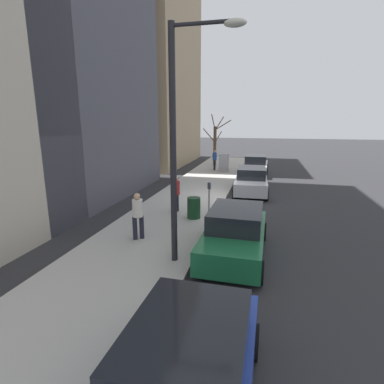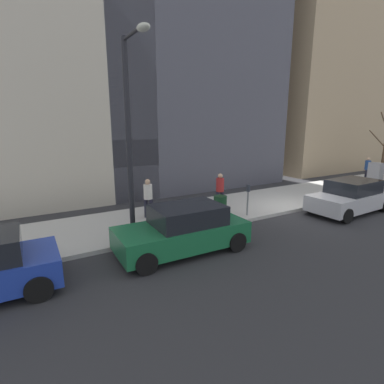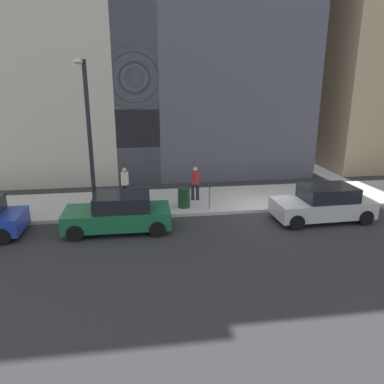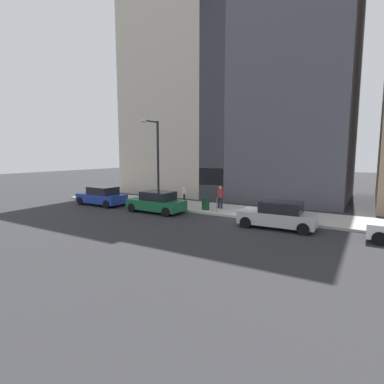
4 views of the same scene
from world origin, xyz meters
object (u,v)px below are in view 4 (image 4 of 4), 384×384
object	(u,v)px
parked_car_green	(157,202)
parked_car_blue	(102,196)
parking_meter	(217,200)
parked_car_silver	(278,215)
streetlamp	(156,156)
trash_bin	(206,204)
office_block_center	(287,54)
pedestrian_midblock	(220,196)
office_tower_right	(198,65)
pedestrian_far_corner	(184,192)

from	to	relation	value
parked_car_green	parked_car_blue	world-z (taller)	same
parking_meter	parked_car_silver	bearing A→B (deg)	-109.69
streetlamp	trash_bin	size ratio (longest dim) A/B	7.22
parked_car_green	parking_meter	size ratio (longest dim) A/B	3.14
office_block_center	pedestrian_midblock	bearing A→B (deg)	167.93
pedestrian_midblock	parked_car_silver	bearing A→B (deg)	155.50
trash_bin	office_tower_right	xyz separation A→B (m)	(10.71, 6.86, 13.23)
parked_car_green	parked_car_silver	bearing A→B (deg)	-89.59
parking_meter	office_block_center	bearing A→B (deg)	-8.31
trash_bin	office_block_center	world-z (taller)	office_block_center
parked_car_silver	pedestrian_far_corner	world-z (taller)	pedestrian_far_corner
pedestrian_midblock	office_tower_right	world-z (taller)	office_tower_right
parking_meter	streetlamp	size ratio (longest dim) A/B	0.21
parked_car_silver	streetlamp	xyz separation A→B (m)	(1.51, 9.81, 3.28)
pedestrian_midblock	streetlamp	bearing A→B (deg)	25.85
pedestrian_far_corner	office_tower_right	distance (m)	16.34
parked_car_green	parking_meter	world-z (taller)	parked_car_green
parked_car_silver	parking_meter	bearing A→B (deg)	68.65
parking_meter	pedestrian_midblock	xyz separation A→B (m)	(1.45, 0.43, 0.11)
parking_meter	office_tower_right	distance (m)	18.81
pedestrian_midblock	parked_car_green	bearing A→B (deg)	47.05
parked_car_blue	office_block_center	distance (m)	21.02
parked_car_blue	trash_bin	size ratio (longest dim) A/B	4.70
parking_meter	trash_bin	xyz separation A→B (m)	(0.45, 1.12, -0.38)
parking_meter	streetlamp	bearing A→B (deg)	91.87
trash_bin	office_block_center	bearing A→B (deg)	-14.53
pedestrian_far_corner	office_block_center	world-z (taller)	office_block_center
streetlamp	trash_bin	bearing A→B (deg)	-81.22
parked_car_silver	parked_car_green	distance (m)	8.71
pedestrian_midblock	pedestrian_far_corner	world-z (taller)	same
parking_meter	pedestrian_far_corner	xyz separation A→B (m)	(1.82, 3.83, 0.11)
streetlamp	office_block_center	world-z (taller)	office_block_center
pedestrian_midblock	pedestrian_far_corner	xyz separation A→B (m)	(0.37, 3.40, 0.00)
pedestrian_midblock	office_block_center	bearing A→B (deg)	-95.22
parked_car_silver	office_tower_right	xyz separation A→B (m)	(12.84, 12.68, 13.10)
parked_car_green	parking_meter	xyz separation A→B (m)	(1.58, -4.01, 0.24)
pedestrian_far_corner	trash_bin	bearing A→B (deg)	27.44
streetlamp	trash_bin	world-z (taller)	streetlamp
trash_bin	office_tower_right	bearing A→B (deg)	32.65
parked_car_silver	parked_car_blue	size ratio (longest dim) A/B	1.01
parked_car_silver	trash_bin	size ratio (longest dim) A/B	4.72
parked_car_blue	pedestrian_far_corner	size ratio (longest dim) A/B	2.55
parked_car_blue	office_tower_right	world-z (taller)	office_tower_right
office_tower_right	streetlamp	bearing A→B (deg)	-165.80
streetlamp	pedestrian_midblock	distance (m)	5.76
parked_car_green	pedestrian_far_corner	size ratio (longest dim) A/B	2.55
pedestrian_midblock	office_block_center	size ratio (longest dim) A/B	0.06
parking_meter	streetlamp	world-z (taller)	streetlamp
parked_car_green	trash_bin	xyz separation A→B (m)	(2.03, -2.89, -0.14)
parked_car_green	office_block_center	size ratio (longest dim) A/B	0.16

